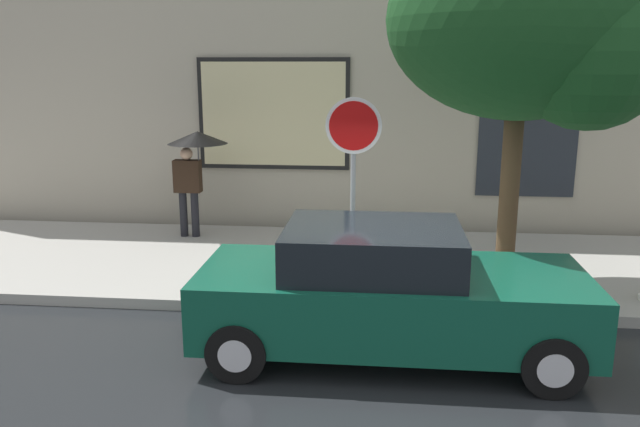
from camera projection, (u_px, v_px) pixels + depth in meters
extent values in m
plane|color=black|center=(377.00, 353.00, 7.25)|extent=(60.00, 60.00, 0.00)
cube|color=#A3A099|center=(380.00, 266.00, 10.14)|extent=(20.00, 4.00, 0.15)
cube|color=#B2A893|center=(385.00, 49.00, 11.77)|extent=(20.00, 0.40, 7.00)
cube|color=black|center=(274.00, 114.00, 12.03)|extent=(2.90, 0.06, 2.11)
cube|color=beige|center=(273.00, 114.00, 12.00)|extent=(2.74, 0.03, 1.95)
cube|color=#262B33|center=(527.00, 149.00, 11.71)|extent=(1.80, 0.04, 1.80)
cone|color=#99999E|center=(616.00, 72.00, 11.13)|extent=(0.22, 0.24, 0.24)
cube|color=#0F4C38|center=(391.00, 302.00, 7.09)|extent=(4.28, 1.70, 0.74)
cube|color=black|center=(373.00, 248.00, 6.97)|extent=(1.93, 1.50, 0.49)
cylinder|color=black|center=(520.00, 307.00, 7.77)|extent=(0.64, 0.22, 0.64)
cylinder|color=silver|center=(520.00, 307.00, 7.77)|extent=(0.35, 0.24, 0.35)
cylinder|color=black|center=(552.00, 366.00, 6.25)|extent=(0.64, 0.22, 0.64)
cylinder|color=silver|center=(552.00, 366.00, 6.25)|extent=(0.35, 0.24, 0.35)
cylinder|color=black|center=(265.00, 298.00, 8.08)|extent=(0.64, 0.22, 0.64)
cylinder|color=silver|center=(265.00, 298.00, 8.08)|extent=(0.35, 0.24, 0.35)
cylinder|color=black|center=(237.00, 352.00, 6.56)|extent=(0.64, 0.22, 0.64)
cylinder|color=silver|center=(237.00, 352.00, 6.56)|extent=(0.35, 0.24, 0.35)
cylinder|color=black|center=(184.00, 214.00, 11.52)|extent=(0.14, 0.14, 0.83)
cylinder|color=black|center=(195.00, 214.00, 11.50)|extent=(0.14, 0.14, 0.83)
cube|color=black|center=(188.00, 176.00, 11.34)|extent=(0.48, 0.22, 0.58)
sphere|color=tan|center=(186.00, 154.00, 11.25)|extent=(0.22, 0.22, 0.22)
cylinder|color=#4C4C51|center=(199.00, 163.00, 11.27)|extent=(0.02, 0.02, 0.90)
cone|color=black|center=(198.00, 138.00, 11.16)|extent=(1.06, 1.06, 0.22)
cylinder|color=#4C3823|center=(509.00, 195.00, 8.60)|extent=(0.26, 0.26, 2.70)
ellipsoid|color=#19471E|center=(521.00, 18.00, 8.07)|extent=(3.46, 2.94, 2.59)
sphere|color=#19471E|center=(592.00, 53.00, 7.67)|extent=(1.90, 1.90, 1.90)
cylinder|color=gray|center=(353.00, 195.00, 8.73)|extent=(0.07, 0.07, 2.62)
cylinder|color=white|center=(354.00, 126.00, 8.47)|extent=(0.76, 0.02, 0.76)
cylinder|color=red|center=(354.00, 126.00, 8.46)|extent=(0.66, 0.02, 0.66)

